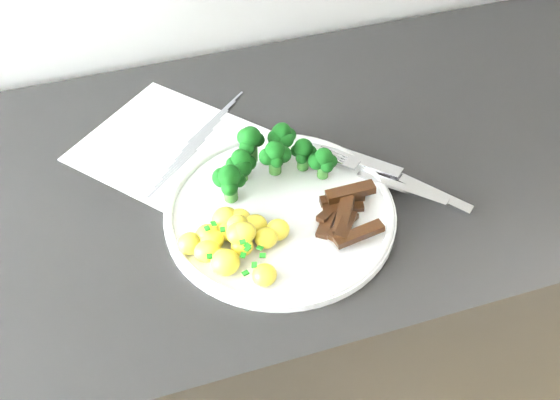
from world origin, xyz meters
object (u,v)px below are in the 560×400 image
Objects in this scene: counter at (285,339)px; potatoes at (233,239)px; knife at (409,184)px; recipe_paper at (188,154)px; broccoli at (268,156)px; plate at (280,212)px; beef_strips at (344,213)px; fork at (383,179)px.

counter is 17.02× the size of potatoes.
potatoes is at bearing -131.53° from counter.
recipe_paper is at bearing 150.02° from knife.
broccoli is at bearing 54.15° from potatoes.
counter is at bearing 66.54° from plate.
beef_strips is (0.07, -0.04, 0.01)m from plate.
fork is at bearing -34.69° from counter.
fork is at bearing 30.76° from beef_strips.
fork is 0.81× the size of knife.
recipe_paper reaches higher than counter.
fork is (0.14, -0.06, -0.03)m from broccoli.
knife is (0.17, -0.07, -0.04)m from broccoli.
beef_strips is at bearing -27.74° from plate.
counter is 0.47m from beef_strips.
knife is (0.14, -0.08, 0.44)m from counter.
broccoli is at bearing 123.13° from beef_strips.
plate is at bearing -59.52° from recipe_paper.
fork is (0.21, 0.04, -0.01)m from potatoes.
counter is 0.48m from broccoli.
potatoes reaches higher than plate.
broccoli is at bearing 158.08° from knife.
potatoes reaches higher than recipe_paper.
broccoli is (0.00, 0.07, 0.04)m from plate.
counter is 0.47m from fork.
knife reaches higher than counter.
plate is 3.09× the size of beef_strips.
fork is at bearing -23.33° from broccoli.
fork is (0.23, -0.14, 0.02)m from recipe_paper.
recipe_paper is at bearing 120.48° from plate.
knife is (0.11, 0.03, -0.01)m from beef_strips.
knife is at bearing -29.98° from recipe_paper.
beef_strips reaches higher than knife.
broccoli reaches higher than recipe_paper.
beef_strips is at bearing -149.24° from fork.
recipe_paper is at bearing 148.20° from fork.
potatoes reaches higher than knife.
fork is at bearing -31.80° from recipe_paper.
broccoli is 0.13m from potatoes.
beef_strips is 0.11m from knife.
recipe_paper is 3.74× the size of beef_strips.
fork is (0.14, 0.01, 0.01)m from plate.
beef_strips is 0.08m from fork.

